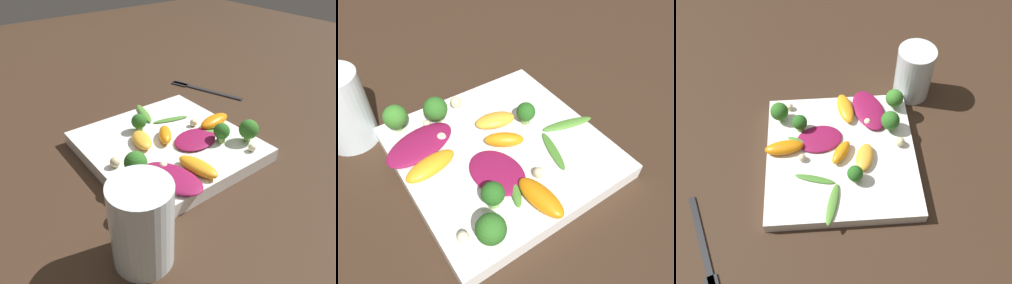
# 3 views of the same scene
# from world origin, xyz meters

# --- Properties ---
(ground_plane) EXTENTS (2.40, 2.40, 0.00)m
(ground_plane) POSITION_xyz_m (0.00, 0.00, 0.00)
(ground_plane) COLOR #382619
(plate) EXTENTS (0.28, 0.28, 0.03)m
(plate) POSITION_xyz_m (0.00, 0.00, 0.01)
(plate) COLOR white
(plate) RESTS_ON ground_plane
(drinking_glass) EXTENTS (0.08, 0.08, 0.12)m
(drinking_glass) POSITION_xyz_m (-0.17, 0.17, 0.06)
(drinking_glass) COLOR silver
(drinking_glass) RESTS_ON ground_plane
(fork) EXTENTS (0.19, 0.08, 0.01)m
(fork) POSITION_xyz_m (0.18, -0.24, 0.00)
(fork) COLOR #262628
(fork) RESTS_ON ground_plane
(radicchio_leaf_0) EXTENTS (0.12, 0.08, 0.01)m
(radicchio_leaf_0) POSITION_xyz_m (-0.10, 0.06, 0.03)
(radicchio_leaf_0) COLOR maroon
(radicchio_leaf_0) RESTS_ON plate
(radicchio_leaf_1) EXTENTS (0.08, 0.10, 0.01)m
(radicchio_leaf_1) POSITION_xyz_m (-0.03, -0.04, 0.03)
(radicchio_leaf_1) COLOR maroon
(radicchio_leaf_1) RESTS_ON plate
(orange_segment_0) EXTENTS (0.07, 0.05, 0.02)m
(orange_segment_0) POSITION_xyz_m (0.02, 0.04, 0.03)
(orange_segment_0) COLOR #FCAD33
(orange_segment_0) RESTS_ON plate
(orange_segment_1) EXTENTS (0.06, 0.05, 0.02)m
(orange_segment_1) POSITION_xyz_m (0.01, -0.00, 0.04)
(orange_segment_1) COLOR orange
(orange_segment_1) RESTS_ON plate
(orange_segment_2) EXTENTS (0.04, 0.08, 0.02)m
(orange_segment_2) POSITION_xyz_m (-0.01, -0.11, 0.04)
(orange_segment_2) COLOR orange
(orange_segment_2) RESTS_ON plate
(orange_segment_3) EXTENTS (0.08, 0.04, 0.02)m
(orange_segment_3) POSITION_xyz_m (-0.10, 0.02, 0.03)
(orange_segment_3) COLOR orange
(orange_segment_3) RESTS_ON plate
(broccoli_floret_0) EXTENTS (0.04, 0.04, 0.04)m
(broccoli_floret_0) POSITION_xyz_m (-0.11, 0.12, 0.05)
(broccoli_floret_0) COLOR #7A9E51
(broccoli_floret_0) RESTS_ON plate
(broccoli_floret_1) EXTENTS (0.04, 0.04, 0.04)m
(broccoli_floret_1) POSITION_xyz_m (-0.09, -0.12, 0.05)
(broccoli_floret_1) COLOR #7A9E51
(broccoli_floret_1) RESTS_ON plate
(broccoli_floret_2) EXTENTS (0.03, 0.03, 0.04)m
(broccoli_floret_2) POSITION_xyz_m (0.06, 0.02, 0.04)
(broccoli_floret_2) COLOR #7A9E51
(broccoli_floret_2) RESTS_ON plate
(broccoli_floret_3) EXTENTS (0.04, 0.04, 0.04)m
(broccoli_floret_3) POSITION_xyz_m (-0.05, 0.10, 0.05)
(broccoli_floret_3) COLOR #7A9E51
(broccoli_floret_3) RESTS_ON plate
(broccoli_floret_4) EXTENTS (0.03, 0.03, 0.04)m
(broccoli_floret_4) POSITION_xyz_m (-0.06, -0.08, 0.05)
(broccoli_floret_4) COLOR #84AD5B
(broccoli_floret_4) RESTS_ON plate
(arugula_sprig_0) EXTENTS (0.03, 0.08, 0.00)m
(arugula_sprig_0) POSITION_xyz_m (0.06, -0.05, 0.03)
(arugula_sprig_0) COLOR #47842D
(arugula_sprig_0) RESTS_ON plate
(arugula_sprig_1) EXTENTS (0.04, 0.06, 0.01)m
(arugula_sprig_1) POSITION_xyz_m (-0.03, -0.07, 0.03)
(arugula_sprig_1) COLOR #47842D
(arugula_sprig_1) RESTS_ON plate
(arugula_sprig_2) EXTENTS (0.08, 0.04, 0.01)m
(arugula_sprig_2) POSITION_xyz_m (0.11, -0.02, 0.03)
(arugula_sprig_2) COLOR #518E33
(arugula_sprig_2) RESTS_ON plate
(macadamia_nut_0) EXTENTS (0.02, 0.02, 0.02)m
(macadamia_nut_0) POSITION_xyz_m (-0.01, 0.11, 0.03)
(macadamia_nut_0) COLOR beige
(macadamia_nut_0) RESTS_ON plate
(macadamia_nut_1) EXTENTS (0.01, 0.01, 0.01)m
(macadamia_nut_1) POSITION_xyz_m (-0.07, 0.06, 0.03)
(macadamia_nut_1) COLOR beige
(macadamia_nut_1) RESTS_ON plate
(macadamia_nut_2) EXTENTS (0.01, 0.01, 0.01)m
(macadamia_nut_2) POSITION_xyz_m (-0.07, 0.10, 0.03)
(macadamia_nut_2) COLOR beige
(macadamia_nut_2) RESTS_ON plate
(macadamia_nut_3) EXTENTS (0.01, 0.01, 0.01)m
(macadamia_nut_3) POSITION_xyz_m (-0.12, -0.10, 0.03)
(macadamia_nut_3) COLOR beige
(macadamia_nut_3) RESTS_ON plate
(macadamia_nut_4) EXTENTS (0.01, 0.01, 0.01)m
(macadamia_nut_4) POSITION_xyz_m (0.01, -0.07, 0.03)
(macadamia_nut_4) COLOR beige
(macadamia_nut_4) RESTS_ON plate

